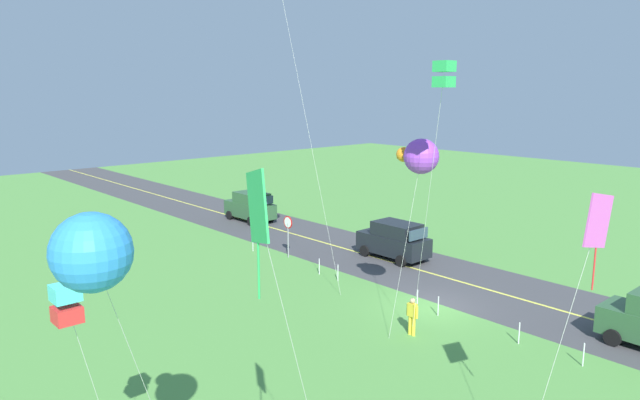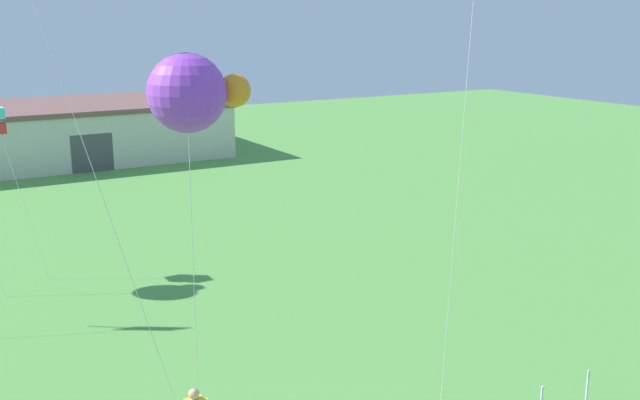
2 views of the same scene
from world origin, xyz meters
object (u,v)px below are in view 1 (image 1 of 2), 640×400
(car_parked_east_far, at_px, (250,206))
(kite_red_low, at_px, (444,75))
(kite_blue_mid, at_px, (66,304))
(kite_green_far, at_px, (420,156))
(car_suv_foreground, at_px, (394,240))
(kite_orange_near, at_px, (259,215))
(person_adult_near, at_px, (412,315))
(kite_yellow_high, at_px, (90,252))
(kite_pink_drift, at_px, (597,226))
(stop_sign, at_px, (288,228))

(car_parked_east_far, xyz_separation_m, kite_red_low, (-24.33, 9.22, 9.29))
(kite_blue_mid, bearing_deg, kite_green_far, -83.82)
(car_suv_foreground, xyz_separation_m, kite_orange_near, (-14.17, 20.14, 6.76))
(person_adult_near, height_order, kite_yellow_high, kite_yellow_high)
(kite_green_far, bearing_deg, kite_pink_drift, 150.20)
(car_suv_foreground, xyz_separation_m, person_adult_near, (-7.75, 7.87, -0.29))
(car_parked_east_far, height_order, person_adult_near, car_parked_east_far)
(kite_blue_mid, height_order, kite_orange_near, kite_orange_near)
(kite_green_far, bearing_deg, kite_blue_mid, 96.18)
(stop_sign, relative_size, person_adult_near, 1.60)
(stop_sign, distance_m, kite_red_low, 17.73)
(person_adult_near, bearing_deg, kite_orange_near, 167.24)
(kite_red_low, bearing_deg, kite_green_far, -39.70)
(person_adult_near, bearing_deg, stop_sign, 34.44)
(stop_sign, distance_m, kite_pink_drift, 23.27)
(kite_yellow_high, relative_size, kite_orange_near, 0.91)
(stop_sign, distance_m, person_adult_near, 12.67)
(kite_green_far, height_order, kite_orange_near, kite_orange_near)
(stop_sign, relative_size, kite_red_low, 0.23)
(stop_sign, bearing_deg, car_parked_east_far, -22.93)
(kite_yellow_high, relative_size, kite_pink_drift, 1.02)
(kite_yellow_high, bearing_deg, stop_sign, -46.87)
(kite_yellow_high, xyz_separation_m, kite_green_far, (4.42, -14.62, 0.17))
(car_parked_east_far, xyz_separation_m, person_adult_near, (-21.90, 7.41, -0.29))
(car_suv_foreground, distance_m, kite_red_low, 16.83)
(stop_sign, distance_m, kite_yellow_high, 24.78)
(kite_green_far, distance_m, kite_orange_near, 14.16)
(car_parked_east_far, xyz_separation_m, kite_blue_mid, (-23.35, 21.32, 4.20))
(stop_sign, relative_size, kite_yellow_high, 0.32)
(stop_sign, bearing_deg, kite_green_far, 165.98)
(kite_red_low, height_order, kite_green_far, kite_red_low)
(kite_green_far, height_order, kite_pink_drift, kite_green_far)
(kite_green_far, bearing_deg, kite_yellow_high, 106.82)
(kite_yellow_high, height_order, kite_green_far, kite_green_far)
(car_suv_foreground, bearing_deg, kite_red_low, 136.44)
(kite_blue_mid, bearing_deg, car_suv_foreground, -67.11)
(car_suv_foreground, distance_m, kite_yellow_high, 26.00)
(kite_red_low, xyz_separation_m, kite_green_far, (2.51, -2.09, -3.04))
(kite_red_low, height_order, kite_blue_mid, kite_red_low)
(person_adult_near, height_order, kite_pink_drift, kite_pink_drift)
(stop_sign, height_order, kite_yellow_high, kite_yellow_high)
(car_suv_foreground, bearing_deg, kite_blue_mid, 112.89)
(car_parked_east_far, bearing_deg, kite_red_low, 159.25)
(kite_red_low, distance_m, kite_yellow_high, 13.08)
(car_parked_east_far, relative_size, kite_blue_mid, 0.76)
(kite_blue_mid, bearing_deg, kite_red_low, -94.61)
(kite_green_far, bearing_deg, person_adult_near, 107.47)
(car_parked_east_far, bearing_deg, kite_pink_drift, 158.25)
(kite_green_far, xyz_separation_m, kite_pink_drift, (-9.04, 5.18, -0.41))
(kite_blue_mid, bearing_deg, person_adult_near, -84.06)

